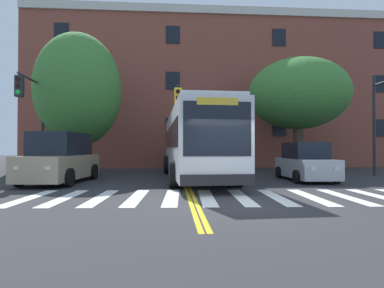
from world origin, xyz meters
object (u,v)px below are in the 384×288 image
traffic_light_overhead (177,115)px  street_tree_curbside_small (79,90)px  city_bus (194,143)px  street_tree_curbside_large (298,94)px  traffic_light_far_corner (33,108)px  car_tan_near_lane (61,159)px  car_silver_far_lane (305,163)px  car_teal_behind_bus (185,158)px

traffic_light_overhead → street_tree_curbside_small: size_ratio=0.60×
street_tree_curbside_small → city_bus: bearing=-23.0°
street_tree_curbside_large → city_bus: bearing=-151.8°
city_bus → traffic_light_far_corner: size_ratio=2.28×
car_tan_near_lane → traffic_light_far_corner: (-2.20, 2.15, 2.58)m
car_silver_far_lane → street_tree_curbside_large: size_ratio=0.51×
car_tan_near_lane → street_tree_curbside_large: size_ratio=0.64×
car_silver_far_lane → street_tree_curbside_small: street_tree_curbside_small is taller
car_tan_near_lane → street_tree_curbside_large: (13.47, 5.60, 4.13)m
traffic_light_far_corner → traffic_light_overhead: 7.50m
street_tree_curbside_small → traffic_light_overhead: bearing=-17.4°
car_teal_behind_bus → street_tree_curbside_small: size_ratio=0.45×
city_bus → traffic_light_overhead: traffic_light_overhead is taller
car_teal_behind_bus → street_tree_curbside_small: street_tree_curbside_small is taller
city_bus → car_teal_behind_bus: (-0.07, 8.47, -1.05)m
car_teal_behind_bus → traffic_light_far_corner: (-8.28, -8.00, 2.85)m
traffic_light_far_corner → traffic_light_overhead: bearing=4.2°
city_bus → car_teal_behind_bus: city_bus is taller
car_silver_far_lane → traffic_light_overhead: (-6.16, 2.54, 2.57)m
traffic_light_far_corner → car_tan_near_lane: bearing=-44.4°
car_teal_behind_bus → traffic_light_overhead: (-0.80, -7.45, 2.61)m
city_bus → car_tan_near_lane: (-6.15, -1.68, -0.79)m
city_bus → traffic_light_overhead: bearing=130.7°
city_bus → car_silver_far_lane: city_bus is taller
car_tan_near_lane → traffic_light_far_corner: size_ratio=0.93×
traffic_light_far_corner → street_tree_curbside_large: size_ratio=0.68×
car_tan_near_lane → car_silver_far_lane: (11.44, 0.16, -0.22)m
city_bus → car_teal_behind_bus: size_ratio=3.23×
car_silver_far_lane → street_tree_curbside_small: size_ratio=0.47×
traffic_light_far_corner → traffic_light_overhead: (7.47, 0.55, -0.23)m
city_bus → street_tree_curbside_large: bearing=28.2°
city_bus → street_tree_curbside_large: street_tree_curbside_large is taller
car_silver_far_lane → car_teal_behind_bus: car_silver_far_lane is taller
car_tan_near_lane → traffic_light_far_corner: traffic_light_far_corner is taller
city_bus → car_tan_near_lane: city_bus is taller
car_silver_far_lane → traffic_light_overhead: 7.14m
car_teal_behind_bus → street_tree_curbside_small: (-6.71, -5.59, 4.27)m
car_silver_far_lane → street_tree_curbside_small: bearing=160.0°
traffic_light_far_corner → street_tree_curbside_small: 3.20m
street_tree_curbside_large → car_teal_behind_bus: bearing=148.4°
traffic_light_far_corner → street_tree_curbside_large: bearing=12.4°
traffic_light_overhead → street_tree_curbside_large: size_ratio=0.65×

